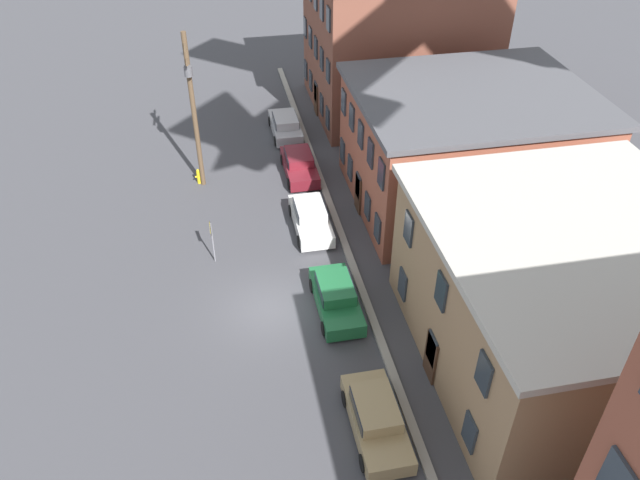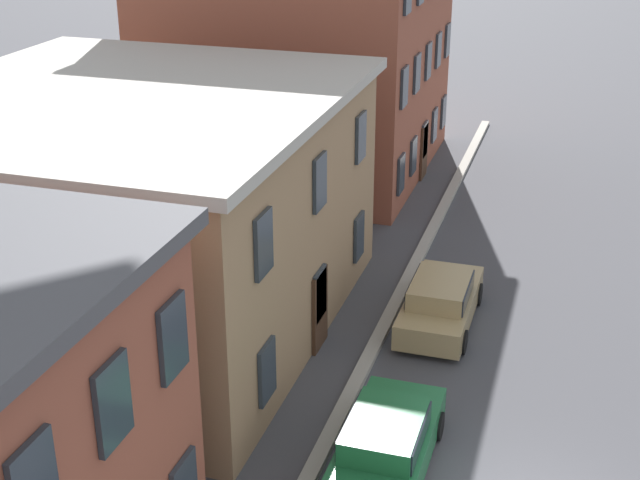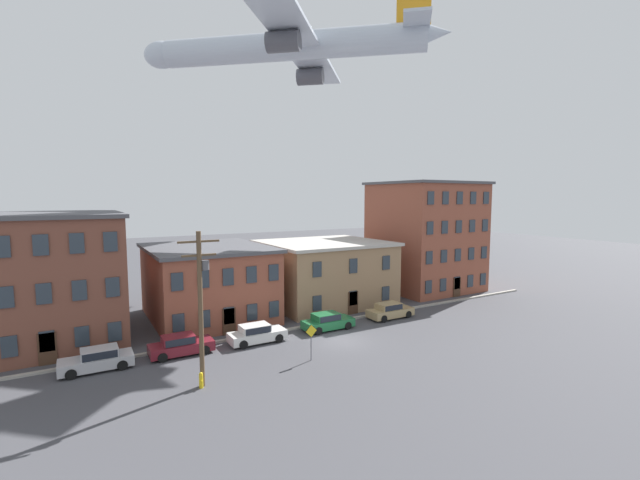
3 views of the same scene
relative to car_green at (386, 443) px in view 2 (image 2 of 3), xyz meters
The scene contains 5 objects.
kerb_strip 1.72m from the car_green, 111.72° to the left, with size 56.00×0.36×0.16m, color #9E998E.
apartment_far 9.86m from the car_green, 60.66° to the left, with size 12.47×11.18×6.56m.
apartment_annex 21.36m from the car_green, 23.13° to the left, with size 11.44×10.72×13.04m.
car_green is the anchor object (origin of this frame).
car_tan 6.83m from the car_green, ahead, with size 4.40×1.92×1.43m.
Camera 2 is at (-14.69, -0.25, 12.26)m, focal length 50.00 mm.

